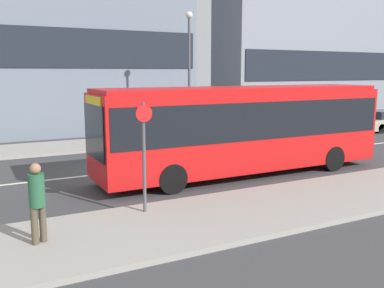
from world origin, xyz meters
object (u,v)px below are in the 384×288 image
object	(u,v)px
city_bus	(244,125)
street_lamp	(189,62)
parked_car_0	(328,125)
pedestrian_near_stop	(37,198)
bus_stop_sign	(144,149)

from	to	relation	value
city_bus	street_lamp	size ratio (longest dim) A/B	1.63
city_bus	street_lamp	bearing A→B (deg)	79.83
parked_car_0	pedestrian_near_stop	distance (m)	20.29
city_bus	bus_stop_sign	world-z (taller)	city_bus
pedestrian_near_stop	street_lamp	distance (m)	15.15
city_bus	bus_stop_sign	xyz separation A→B (m)	(-4.95, -2.73, -0.07)
parked_car_0	street_lamp	xyz separation A→B (m)	(-8.42, 1.83, 3.64)
city_bus	parked_car_0	bearing A→B (deg)	32.68
parked_car_0	bus_stop_sign	xyz separation A→B (m)	(-15.09, -8.66, 1.17)
street_lamp	city_bus	bearing A→B (deg)	-102.58
city_bus	pedestrian_near_stop	distance (m)	8.58
pedestrian_near_stop	city_bus	bearing A→B (deg)	0.14
parked_car_0	bus_stop_sign	bearing A→B (deg)	-150.17
city_bus	pedestrian_near_stop	bearing A→B (deg)	-152.37
pedestrian_near_stop	street_lamp	world-z (taller)	street_lamp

